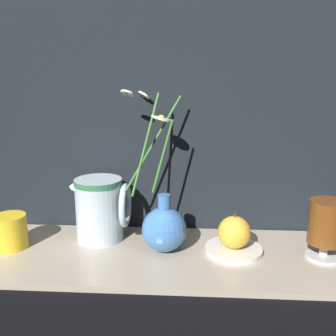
{
  "coord_description": "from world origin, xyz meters",
  "views": [
    {
      "loc": [
        0.04,
        -0.71,
        0.37
      ],
      "look_at": [
        -0.0,
        0.0,
        0.19
      ],
      "focal_mm": 40.0,
      "sensor_mm": 36.0,
      "label": 1
    }
  ],
  "objects_px": {
    "tea_glass": "(326,225)",
    "yellow_mug": "(9,232)",
    "orange_fruit": "(234,232)",
    "vase_with_flowers": "(164,225)",
    "ceramic_pitcher": "(101,207)"
  },
  "relations": [
    {
      "from": "ceramic_pitcher",
      "to": "orange_fruit",
      "type": "bearing_deg",
      "value": -9.44
    },
    {
      "from": "vase_with_flowers",
      "to": "yellow_mug",
      "type": "relative_size",
      "value": 4.15
    },
    {
      "from": "vase_with_flowers",
      "to": "ceramic_pitcher",
      "type": "height_order",
      "value": "vase_with_flowers"
    },
    {
      "from": "ceramic_pitcher",
      "to": "tea_glass",
      "type": "xyz_separation_m",
      "value": [
        0.47,
        -0.06,
        -0.0
      ]
    },
    {
      "from": "tea_glass",
      "to": "yellow_mug",
      "type": "bearing_deg",
      "value": 179.28
    },
    {
      "from": "vase_with_flowers",
      "to": "tea_glass",
      "type": "xyz_separation_m",
      "value": [
        0.33,
        -0.02,
        0.01
      ]
    },
    {
      "from": "vase_with_flowers",
      "to": "ceramic_pitcher",
      "type": "xyz_separation_m",
      "value": [
        -0.14,
        0.05,
        0.02
      ]
    },
    {
      "from": "tea_glass",
      "to": "orange_fruit",
      "type": "xyz_separation_m",
      "value": [
        -0.18,
        0.02,
        -0.03
      ]
    },
    {
      "from": "vase_with_flowers",
      "to": "yellow_mug",
      "type": "xyz_separation_m",
      "value": [
        -0.33,
        -0.01,
        -0.02
      ]
    },
    {
      "from": "orange_fruit",
      "to": "vase_with_flowers",
      "type": "bearing_deg",
      "value": 179.78
    },
    {
      "from": "orange_fruit",
      "to": "ceramic_pitcher",
      "type": "bearing_deg",
      "value": 170.56
    },
    {
      "from": "yellow_mug",
      "to": "ceramic_pitcher",
      "type": "relative_size",
      "value": 0.53
    },
    {
      "from": "yellow_mug",
      "to": "orange_fruit",
      "type": "xyz_separation_m",
      "value": [
        0.48,
        0.01,
        0.01
      ]
    },
    {
      "from": "yellow_mug",
      "to": "ceramic_pitcher",
      "type": "distance_m",
      "value": 0.2
    },
    {
      "from": "orange_fruit",
      "to": "tea_glass",
      "type": "bearing_deg",
      "value": -5.0
    }
  ]
}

